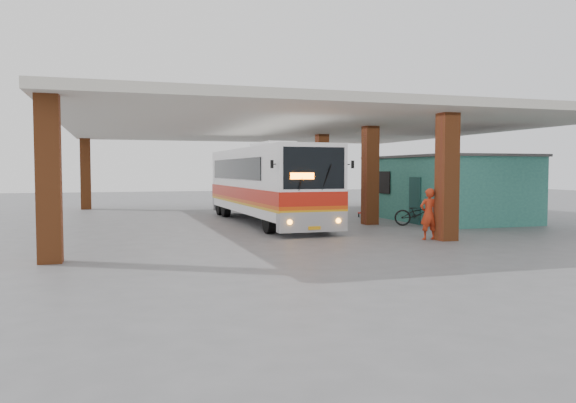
# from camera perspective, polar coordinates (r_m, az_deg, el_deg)

# --- Properties ---
(ground) EXTENTS (90.00, 90.00, 0.00)m
(ground) POSITION_cam_1_polar(r_m,az_deg,el_deg) (21.35, 4.52, -3.29)
(ground) COLOR #515154
(ground) RESTS_ON ground
(brick_columns) EXTENTS (20.10, 21.60, 4.35)m
(brick_columns) POSITION_cam_1_polar(r_m,az_deg,el_deg) (26.40, 3.37, 2.69)
(brick_columns) COLOR brown
(brick_columns) RESTS_ON ground
(canopy_roof) EXTENTS (21.00, 23.00, 0.30)m
(canopy_roof) POSITION_cam_1_polar(r_m,az_deg,el_deg) (27.58, 0.45, 7.55)
(canopy_roof) COLOR beige
(canopy_roof) RESTS_ON brick_columns
(shop_building) EXTENTS (5.20, 8.20, 3.11)m
(shop_building) POSITION_cam_1_polar(r_m,az_deg,el_deg) (28.27, 15.68, 1.37)
(shop_building) COLOR #2A6962
(shop_building) RESTS_ON ground
(coach_bus) EXTENTS (2.83, 12.48, 3.62)m
(coach_bus) POSITION_cam_1_polar(r_m,az_deg,el_deg) (25.68, -2.25, 1.84)
(coach_bus) COLOR white
(coach_bus) RESTS_ON ground
(motorcycle) EXTENTS (2.19, 1.46, 1.09)m
(motorcycle) POSITION_cam_1_polar(r_m,az_deg,el_deg) (24.91, 13.13, -1.18)
(motorcycle) COLOR black
(motorcycle) RESTS_ON ground
(pedestrian) EXTENTS (0.66, 0.45, 1.78)m
(pedestrian) POSITION_cam_1_polar(r_m,az_deg,el_deg) (20.05, 14.10, -1.24)
(pedestrian) COLOR #B93117
(pedestrian) RESTS_ON ground
(red_chair) EXTENTS (0.54, 0.54, 0.80)m
(red_chair) POSITION_cam_1_polar(r_m,az_deg,el_deg) (28.94, 7.72, -0.87)
(red_chair) COLOR red
(red_chair) RESTS_ON ground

